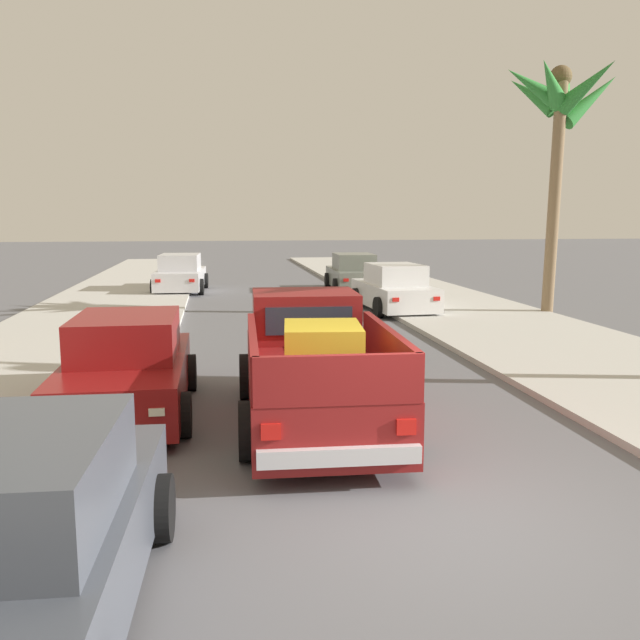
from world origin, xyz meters
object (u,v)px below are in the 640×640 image
(car_left_far, at_px, (10,541))
(car_left_mid, at_px, (394,289))
(car_right_near, at_px, (353,274))
(palm_tree_left_mid, at_px, (560,110))
(pickup_truck, at_px, (313,368))
(car_left_near, at_px, (127,368))
(car_right_mid, at_px, (181,274))

(car_left_far, bearing_deg, car_left_mid, 65.92)
(car_right_near, bearing_deg, palm_tree_left_mid, -59.57)
(pickup_truck, relative_size, car_left_far, 1.22)
(car_right_near, distance_m, palm_tree_left_mid, 10.60)
(car_left_near, relative_size, car_left_far, 0.99)
(pickup_truck, xyz_separation_m, car_right_near, (4.22, 17.52, -0.09))
(car_left_mid, relative_size, car_left_far, 1.00)
(car_left_near, distance_m, car_left_far, 5.67)
(car_left_far, bearing_deg, pickup_truck, 58.77)
(car_right_near, distance_m, car_right_mid, 7.09)
(car_left_mid, height_order, car_left_far, same)
(car_left_near, height_order, car_right_mid, same)
(car_left_near, bearing_deg, car_left_far, -91.32)
(pickup_truck, xyz_separation_m, car_left_far, (-2.93, -4.84, -0.09))
(pickup_truck, bearing_deg, car_left_near, 163.43)
(car_right_near, bearing_deg, car_left_far, -107.73)
(car_left_near, distance_m, car_right_near, 18.10)
(pickup_truck, relative_size, car_left_near, 1.24)
(pickup_truck, bearing_deg, car_left_far, -121.23)
(pickup_truck, distance_m, car_right_near, 18.02)
(car_left_mid, relative_size, palm_tree_left_mid, 0.58)
(pickup_truck, distance_m, car_left_mid, 12.10)
(palm_tree_left_mid, bearing_deg, car_left_near, -142.72)
(pickup_truck, height_order, palm_tree_left_mid, palm_tree_left_mid)
(car_left_mid, relative_size, car_right_mid, 1.00)
(car_right_near, relative_size, car_left_far, 1.00)
(pickup_truck, distance_m, car_left_near, 2.93)
(pickup_truck, height_order, car_left_mid, pickup_truck)
(pickup_truck, bearing_deg, car_right_mid, 98.81)
(pickup_truck, relative_size, car_left_mid, 1.22)
(car_right_near, height_order, car_left_mid, same)
(car_left_near, distance_m, palm_tree_left_mid, 15.59)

